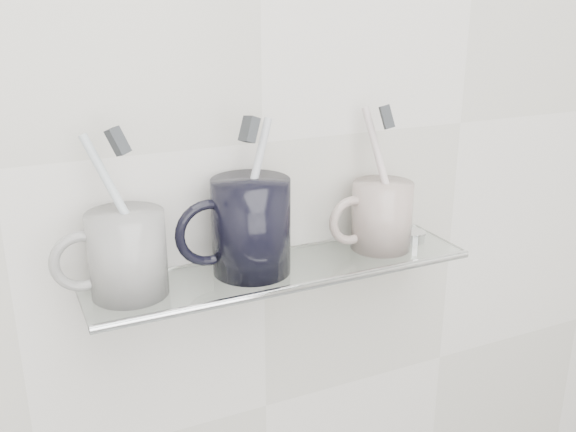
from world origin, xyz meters
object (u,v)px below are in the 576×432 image
mug_center (251,226)px  mug_right (382,216)px  shelf_glass (283,270)px  mug_left (128,254)px

mug_center → mug_right: bearing=14.8°
shelf_glass → mug_center: bearing=173.0°
mug_right → mug_center: bearing=-156.4°
mug_center → mug_right: size_ratio=1.30×
mug_center → mug_right: mug_center is taller
mug_center → mug_left: bearing=-165.2°
shelf_glass → mug_center: (-0.04, 0.00, 0.06)m
mug_left → mug_center: size_ratio=0.83×
mug_left → mug_right: 0.34m
mug_left → mug_right: (0.34, 0.00, -0.00)m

